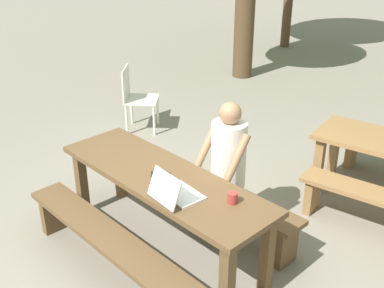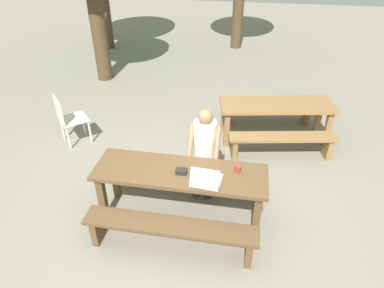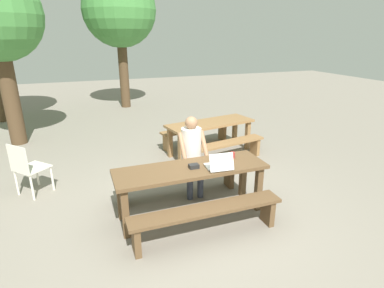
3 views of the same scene
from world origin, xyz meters
name	(u,v)px [view 3 (image 3 of 3)]	position (x,y,z in m)	size (l,w,h in m)	color
ground_plane	(191,213)	(0.00, 0.00, 0.00)	(30.00, 30.00, 0.00)	gray
picnic_table_front	(191,175)	(0.00, 0.00, 0.63)	(2.16, 0.66, 0.75)	brown
bench_near	(207,215)	(0.00, -0.60, 0.33)	(2.04, 0.30, 0.43)	brown
bench_far	(178,177)	(0.00, 0.60, 0.33)	(2.04, 0.30, 0.43)	brown
laptop	(219,164)	(0.35, -0.17, 0.81)	(0.37, 0.36, 0.25)	white
small_pouch	(194,166)	(0.03, -0.04, 0.78)	(0.14, 0.10, 0.06)	black
coffee_mug	(232,155)	(0.70, 0.11, 0.79)	(0.08, 0.08, 0.09)	#99332D
person_seated	(192,151)	(0.22, 0.56, 0.76)	(0.43, 0.42, 1.31)	#333847
plastic_chair	(27,168)	(-2.27, 1.46, 0.48)	(0.62, 0.62, 0.90)	silver
picnic_table_mid	(210,127)	(1.26, 2.20, 0.60)	(2.04, 1.02, 0.71)	olive
bench_mid_south	(227,147)	(1.37, 1.61, 0.32)	(1.78, 0.62, 0.43)	olive
bench_mid_north	(196,132)	(1.15, 2.80, 0.32)	(1.78, 0.62, 0.43)	olive
tree_rear	(119,11)	(0.23, 7.57, 3.24)	(2.43, 2.43, 4.50)	#4C3823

